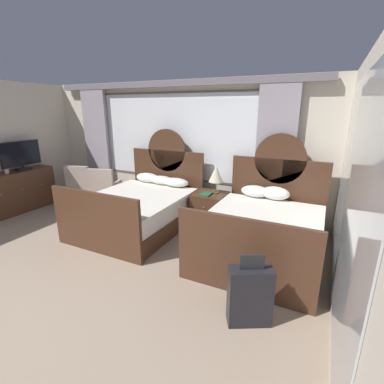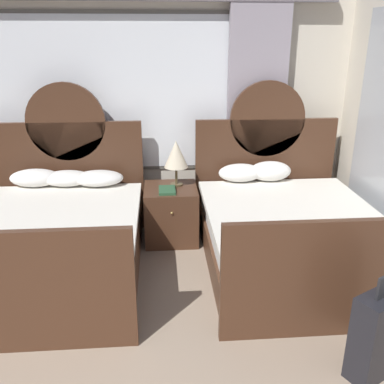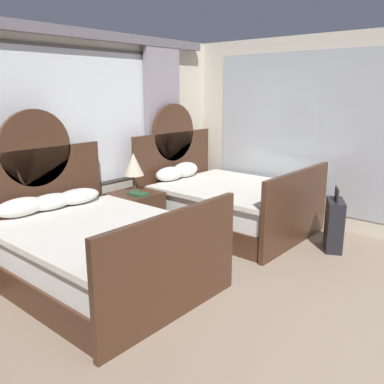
# 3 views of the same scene
# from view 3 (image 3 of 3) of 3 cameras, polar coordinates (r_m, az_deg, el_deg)

# --- Properties ---
(wall_back_window) EXTENTS (6.39, 0.22, 2.70)m
(wall_back_window) POSITION_cam_3_polar(r_m,az_deg,el_deg) (5.15, -21.68, 7.24)
(wall_back_window) COLOR beige
(wall_back_window) RESTS_ON ground_plane
(wall_right_mirror) EXTENTS (0.08, 5.00, 2.70)m
(wall_right_mirror) POSITION_cam_3_polar(r_m,az_deg,el_deg) (6.02, 20.46, 7.52)
(wall_right_mirror) COLOR beige
(wall_right_mirror) RESTS_ON ground_plane
(bed_near_window) EXTENTS (1.67, 2.18, 1.75)m
(bed_near_window) POSITION_cam_3_polar(r_m,az_deg,el_deg) (4.35, -13.58, -7.58)
(bed_near_window) COLOR #472B1C
(bed_near_window) RESTS_ON ground_plane
(bed_near_mirror) EXTENTS (1.67, 2.18, 1.75)m
(bed_near_mirror) POSITION_cam_3_polar(r_m,az_deg,el_deg) (5.89, 4.65, -1.48)
(bed_near_mirror) COLOR #472B1C
(bed_near_mirror) RESTS_ON ground_plane
(nightstand_between_beds) EXTENTS (0.59, 0.61, 0.63)m
(nightstand_between_beds) POSITION_cam_3_polar(r_m,az_deg,el_deg) (5.51, -7.93, -3.29)
(nightstand_between_beds) COLOR #472B1C
(nightstand_between_beds) RESTS_ON ground_plane
(table_lamp_on_nightstand) EXTENTS (0.27, 0.27, 0.51)m
(table_lamp_on_nightstand) POSITION_cam_3_polar(r_m,az_deg,el_deg) (5.46, -8.18, 3.78)
(table_lamp_on_nightstand) COLOR brown
(table_lamp_on_nightstand) RESTS_ON nightstand_between_beds
(book_on_nightstand) EXTENTS (0.18, 0.26, 0.03)m
(book_on_nightstand) POSITION_cam_3_polar(r_m,az_deg,el_deg) (5.31, -7.53, -0.25)
(book_on_nightstand) COLOR #285133
(book_on_nightstand) RESTS_ON nightstand_between_beds
(suitcase_on_floor) EXTENTS (0.48, 0.38, 0.79)m
(suitcase_on_floor) POSITION_cam_3_polar(r_m,az_deg,el_deg) (5.39, 19.30, -4.31)
(suitcase_on_floor) COLOR black
(suitcase_on_floor) RESTS_ON ground_plane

